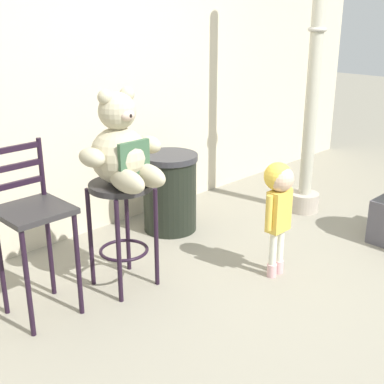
{
  "coord_description": "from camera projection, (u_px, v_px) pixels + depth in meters",
  "views": [
    {
      "loc": [
        -2.61,
        -1.73,
        1.88
      ],
      "look_at": [
        -0.21,
        0.7,
        0.66
      ],
      "focal_mm": 48.15,
      "sensor_mm": 36.0,
      "label": 1
    }
  ],
  "objects": [
    {
      "name": "bar_chair_empty",
      "position": [
        32.0,
        219.0,
        3.17
      ],
      "size": [
        0.41,
        0.41,
        1.11
      ],
      "color": "#2A282A",
      "rests_on": "ground_plane"
    },
    {
      "name": "building_wall",
      "position": [
        96.0,
        32.0,
        4.32
      ],
      "size": [
        7.49,
        0.3,
        3.39
      ],
      "primitive_type": "cube",
      "color": "beige",
      "rests_on": "ground_plane"
    },
    {
      "name": "bar_stool_with_teddy",
      "position": [
        122.0,
        212.0,
        3.53
      ],
      "size": [
        0.43,
        0.43,
        0.77
      ],
      "color": "#2A282A",
      "rests_on": "ground_plane"
    },
    {
      "name": "lamppost",
      "position": [
        313.0,
        90.0,
        4.67
      ],
      "size": [
        0.28,
        0.28,
        2.95
      ],
      "color": "#B4A797",
      "rests_on": "ground_plane"
    },
    {
      "name": "child_walking",
      "position": [
        279.0,
        195.0,
        3.65
      ],
      "size": [
        0.28,
        0.22,
        0.87
      ],
      "rotation": [
        0.0,
        0.0,
        1.36
      ],
      "color": "#D9A6A8",
      "rests_on": "ground_plane"
    },
    {
      "name": "trash_bin",
      "position": [
        170.0,
        192.0,
        4.53
      ],
      "size": [
        0.5,
        0.5,
        0.69
      ],
      "color": "black",
      "rests_on": "ground_plane"
    },
    {
      "name": "ground_plane",
      "position": [
        285.0,
        299.0,
        3.52
      ],
      "size": [
        24.0,
        24.0,
        0.0
      ],
      "primitive_type": "plane",
      "color": "gray"
    },
    {
      "name": "teddy_bear",
      "position": [
        122.0,
        150.0,
        3.36
      ],
      "size": [
        0.6,
        0.54,
        0.63
      ],
      "color": "#B4AA8B",
      "rests_on": "bar_stool_with_teddy"
    }
  ]
}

